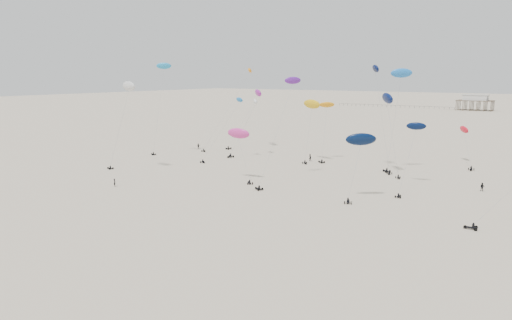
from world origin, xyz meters
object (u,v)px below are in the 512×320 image
Objects in this scene: rig_4 at (378,89)px; spectator_0 at (115,186)px; rig_8 at (325,120)px; rig_0 at (466,138)px; pavilion_main at (475,104)px.

rig_4 is 62.24m from spectator_0.
rig_4 is 18.80m from rig_8.
rig_4 reaches higher than rig_8.
rig_8 is at bearing -80.57° from spectator_0.
rig_0 is 85.91m from spectator_0.
rig_4 reaches higher than pavilion_main.
spectator_0 is (-53.47, -66.92, -6.58)m from rig_0.
rig_4 is at bearing -85.14° from pavilion_main.
rig_8 is 8.21× the size of spectator_0.
rig_4 is 13.06× the size of spectator_0.
rig_8 is at bearing -32.46° from rig_4.
pavilion_main reaches higher than spectator_0.
spectator_0 is at bearing 175.90° from rig_8.
rig_8 reaches higher than rig_0.
pavilion_main is at bearing -61.22° from spectator_0.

